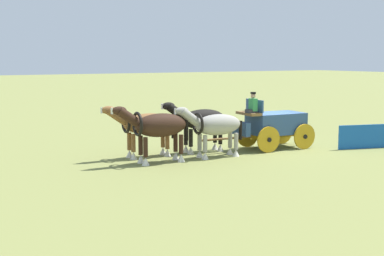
% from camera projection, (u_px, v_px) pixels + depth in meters
% --- Properties ---
extents(ground_plane, '(220.00, 220.00, 0.00)m').
position_uv_depth(ground_plane, '(275.00, 148.00, 23.95)').
color(ground_plane, olive).
extents(show_wagon, '(5.45, 1.98, 2.64)m').
position_uv_depth(show_wagon, '(273.00, 124.00, 23.73)').
color(show_wagon, '#2D4C7A').
rests_on(show_wagon, ground).
extents(draft_horse_rear_near, '(3.17, 1.02, 2.17)m').
position_uv_depth(draft_horse_rear_near, '(215.00, 126.00, 21.58)').
color(draft_horse_rear_near, '#9E998E').
rests_on(draft_horse_rear_near, ground).
extents(draft_horse_rear_off, '(3.16, 1.02, 2.26)m').
position_uv_depth(draft_horse_rear_off, '(200.00, 121.00, 22.72)').
color(draft_horse_rear_off, black).
rests_on(draft_horse_rear_off, ground).
extents(draft_horse_lead_near, '(3.23, 1.08, 2.31)m').
position_uv_depth(draft_horse_lead_near, '(158.00, 127.00, 20.40)').
color(draft_horse_lead_near, '#331E14').
rests_on(draft_horse_lead_near, ground).
extents(draft_horse_lead_off, '(3.23, 1.01, 2.21)m').
position_uv_depth(draft_horse_lead_off, '(145.00, 125.00, 21.55)').
color(draft_horse_lead_off, brown).
rests_on(draft_horse_lead_off, ground).
extents(sponsor_banner, '(3.09, 0.96, 1.10)m').
position_uv_depth(sponsor_banner, '(370.00, 136.00, 23.82)').
color(sponsor_banner, '#1959B2').
rests_on(sponsor_banner, ground).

